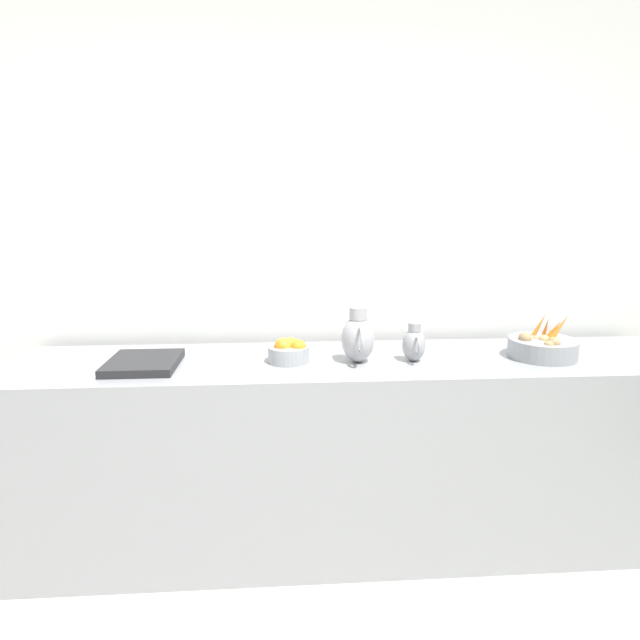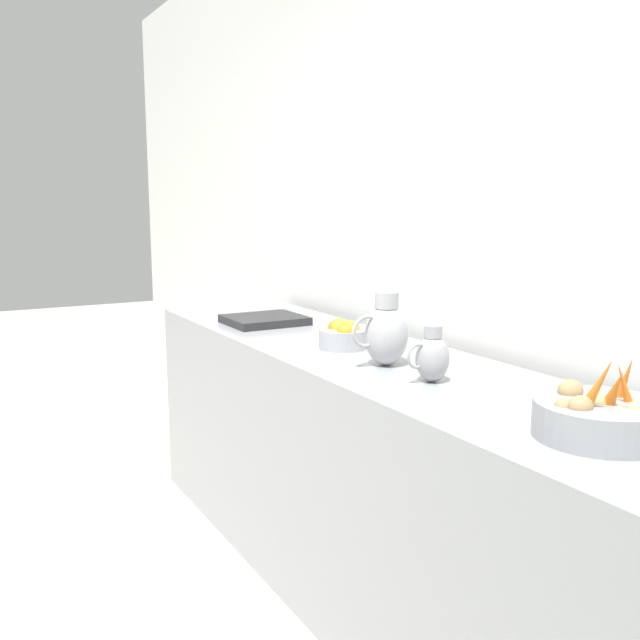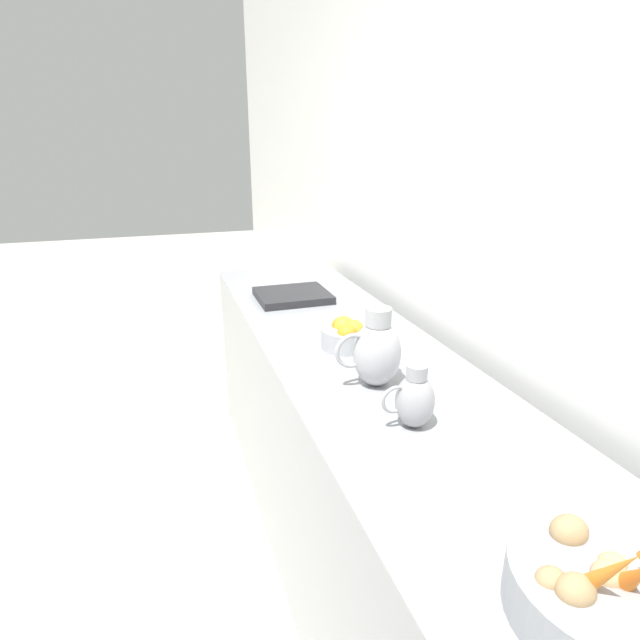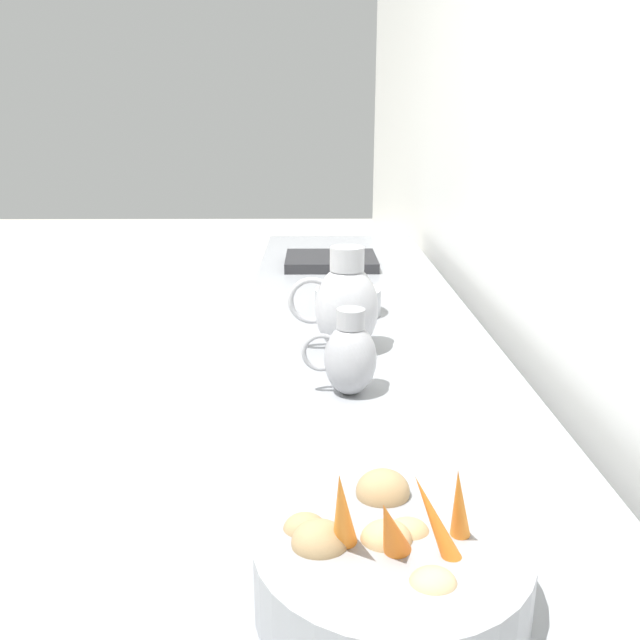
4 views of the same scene
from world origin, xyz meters
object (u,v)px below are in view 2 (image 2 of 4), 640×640
Objects in this scene: orange_bowl at (343,335)px; metal_pitcher_tall at (386,333)px; vegetable_colander at (599,417)px; metal_pitcher_short at (432,357)px.

metal_pitcher_tall is (0.02, 0.32, 0.06)m from orange_bowl.
vegetable_colander is 1.19m from orange_bowl.
vegetable_colander is 1.23× the size of metal_pitcher_tall.
vegetable_colander is at bearing 90.69° from metal_pitcher_tall.
metal_pitcher_tall reaches higher than vegetable_colander.
orange_bowl is at bearing -94.05° from metal_pitcher_tall.
vegetable_colander is 1.75× the size of metal_pitcher_short.
vegetable_colander is 1.66× the size of orange_bowl.
metal_pitcher_short is at bearing 87.41° from orange_bowl.
orange_bowl is 0.32m from metal_pitcher_tall.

